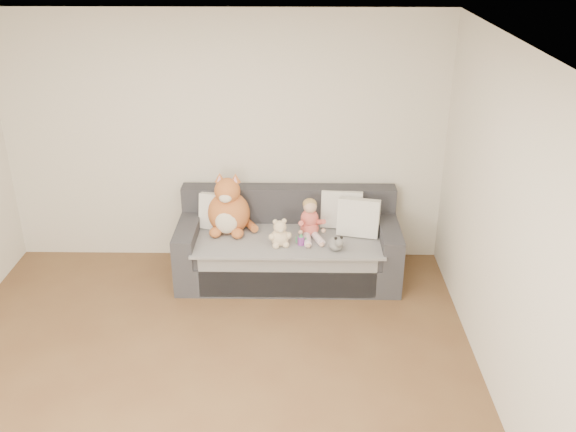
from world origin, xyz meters
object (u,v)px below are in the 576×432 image
(sofa, at_px, (288,247))
(sippy_cup, at_px, (301,239))
(toddler, at_px, (310,221))
(teddy_bear, at_px, (280,235))
(plush_cat, at_px, (229,210))

(sofa, distance_m, sippy_cup, 0.36)
(sofa, xyz_separation_m, sippy_cup, (0.13, -0.26, 0.22))
(sofa, distance_m, toddler, 0.40)
(toddler, xyz_separation_m, teddy_bear, (-0.29, -0.21, -0.05))
(sofa, bearing_deg, toddler, -15.87)
(toddler, height_order, teddy_bear, toddler)
(toddler, xyz_separation_m, sippy_cup, (-0.09, -0.20, -0.10))
(sofa, bearing_deg, teddy_bear, -105.55)
(sippy_cup, bearing_deg, plush_cat, 157.74)
(sofa, height_order, teddy_bear, sofa)
(sofa, height_order, plush_cat, plush_cat)
(teddy_bear, bearing_deg, toddler, 23.11)
(plush_cat, relative_size, teddy_bear, 2.27)
(teddy_bear, height_order, sippy_cup, teddy_bear)
(teddy_bear, bearing_deg, sofa, 61.78)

